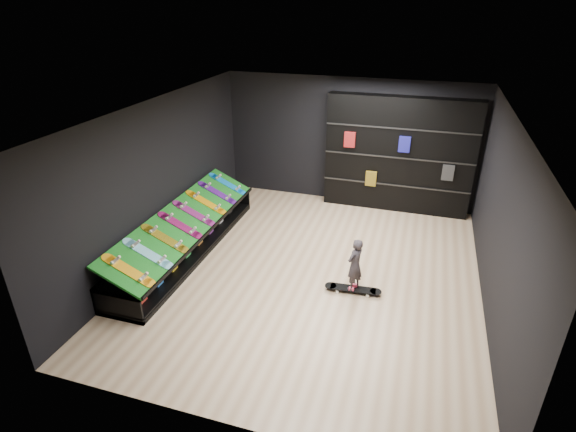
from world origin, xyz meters
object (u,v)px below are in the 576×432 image
(child, at_px, (354,274))
(display_rack, at_px, (187,241))
(back_shelving, at_px, (399,155))
(floor_skateboard, at_px, (353,290))

(child, bearing_deg, display_rack, -69.55)
(display_rack, xyz_separation_m, back_shelving, (3.75, 3.32, 1.09))
(back_shelving, bearing_deg, display_rack, -138.47)
(floor_skateboard, bearing_deg, child, 0.00)
(floor_skateboard, bearing_deg, display_rack, 169.16)
(display_rack, distance_m, floor_skateboard, 3.44)
(back_shelving, bearing_deg, floor_skateboard, -95.13)
(floor_skateboard, height_order, child, child)
(display_rack, height_order, floor_skateboard, display_rack)
(floor_skateboard, relative_size, child, 1.71)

